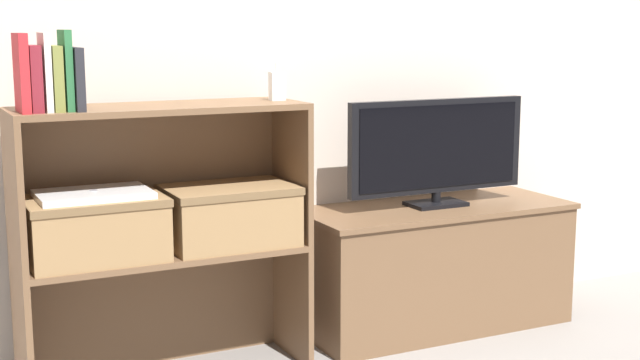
{
  "coord_description": "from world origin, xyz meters",
  "views": [
    {
      "loc": [
        -1.37,
        -2.63,
        1.17
      ],
      "look_at": [
        0.0,
        0.16,
        0.63
      ],
      "focal_mm": 50.0,
      "sensor_mm": 36.0,
      "label": 1
    }
  ],
  "objects_px": {
    "tv_stand": "(434,266)",
    "book_crimson": "(21,73)",
    "book_forest": "(66,70)",
    "baby_monitor": "(277,86)",
    "book_charcoal": "(76,79)",
    "storage_basket_left": "(95,226)",
    "book_maroon": "(34,79)",
    "book_olive": "(56,79)",
    "laptop": "(93,194)",
    "book_ivory": "(45,72)",
    "tv": "(437,149)",
    "storage_basket_right": "(229,212)"
  },
  "relations": [
    {
      "from": "tv_stand",
      "to": "tv",
      "type": "distance_m",
      "value": 0.46
    },
    {
      "from": "tv_stand",
      "to": "storage_basket_left",
      "type": "relative_size",
      "value": 2.48
    },
    {
      "from": "book_crimson",
      "to": "book_charcoal",
      "type": "bearing_deg",
      "value": 0.0
    },
    {
      "from": "book_charcoal",
      "to": "storage_basket_right",
      "type": "relative_size",
      "value": 0.44
    },
    {
      "from": "book_maroon",
      "to": "book_charcoal",
      "type": "distance_m",
      "value": 0.12
    },
    {
      "from": "book_forest",
      "to": "book_charcoal",
      "type": "distance_m",
      "value": 0.04
    },
    {
      "from": "book_olive",
      "to": "laptop",
      "type": "height_order",
      "value": "book_olive"
    },
    {
      "from": "book_maroon",
      "to": "baby_monitor",
      "type": "relative_size",
      "value": 1.55
    },
    {
      "from": "tv_stand",
      "to": "book_charcoal",
      "type": "xyz_separation_m",
      "value": [
        -1.37,
        -0.11,
        0.77
      ]
    },
    {
      "from": "book_forest",
      "to": "baby_monitor",
      "type": "xyz_separation_m",
      "value": [
        0.71,
        0.06,
        -0.07
      ]
    },
    {
      "from": "book_maroon",
      "to": "storage_basket_right",
      "type": "xyz_separation_m",
      "value": [
        0.62,
        0.05,
        -0.47
      ]
    },
    {
      "from": "book_crimson",
      "to": "book_olive",
      "type": "xyz_separation_m",
      "value": [
        0.1,
        0.0,
        -0.02
      ]
    },
    {
      "from": "book_ivory",
      "to": "book_charcoal",
      "type": "distance_m",
      "value": 0.09
    },
    {
      "from": "tv",
      "to": "storage_basket_left",
      "type": "xyz_separation_m",
      "value": [
        -1.32,
        -0.06,
        -0.16
      ]
    },
    {
      "from": "book_forest",
      "to": "baby_monitor",
      "type": "relative_size",
      "value": 1.9
    },
    {
      "from": "book_maroon",
      "to": "laptop",
      "type": "relative_size",
      "value": 0.56
    },
    {
      "from": "tv_stand",
      "to": "book_crimson",
      "type": "relative_size",
      "value": 4.61
    },
    {
      "from": "tv_stand",
      "to": "laptop",
      "type": "relative_size",
      "value": 3.07
    },
    {
      "from": "tv",
      "to": "storage_basket_left",
      "type": "distance_m",
      "value": 1.33
    },
    {
      "from": "baby_monitor",
      "to": "storage_basket_left",
      "type": "relative_size",
      "value": 0.29
    },
    {
      "from": "book_ivory",
      "to": "baby_monitor",
      "type": "distance_m",
      "value": 0.78
    },
    {
      "from": "storage_basket_right",
      "to": "tv_stand",
      "type": "bearing_deg",
      "value": 3.93
    },
    {
      "from": "book_maroon",
      "to": "book_forest",
      "type": "bearing_deg",
      "value": 0.0
    },
    {
      "from": "book_charcoal",
      "to": "baby_monitor",
      "type": "height_order",
      "value": "book_charcoal"
    },
    {
      "from": "book_crimson",
      "to": "book_forest",
      "type": "distance_m",
      "value": 0.13
    },
    {
      "from": "book_maroon",
      "to": "book_forest",
      "type": "height_order",
      "value": "book_forest"
    },
    {
      "from": "tv_stand",
      "to": "book_ivory",
      "type": "xyz_separation_m",
      "value": [
        -1.46,
        -0.11,
        0.79
      ]
    },
    {
      "from": "book_crimson",
      "to": "storage_basket_left",
      "type": "distance_m",
      "value": 0.53
    },
    {
      "from": "book_olive",
      "to": "storage_basket_right",
      "type": "bearing_deg",
      "value": 4.71
    },
    {
      "from": "tv",
      "to": "storage_basket_left",
      "type": "height_order",
      "value": "tv"
    },
    {
      "from": "storage_basket_left",
      "to": "book_ivory",
      "type": "bearing_deg",
      "value": -161.18
    },
    {
      "from": "tv",
      "to": "baby_monitor",
      "type": "bearing_deg",
      "value": -176.39
    },
    {
      "from": "book_charcoal",
      "to": "storage_basket_right",
      "type": "xyz_separation_m",
      "value": [
        0.5,
        0.05,
        -0.46
      ]
    },
    {
      "from": "baby_monitor",
      "to": "storage_basket_right",
      "type": "distance_m",
      "value": 0.46
    },
    {
      "from": "book_maroon",
      "to": "laptop",
      "type": "height_order",
      "value": "book_maroon"
    },
    {
      "from": "book_crimson",
      "to": "book_olive",
      "type": "height_order",
      "value": "book_crimson"
    },
    {
      "from": "book_charcoal",
      "to": "baby_monitor",
      "type": "distance_m",
      "value": 0.69
    },
    {
      "from": "tv_stand",
      "to": "book_crimson",
      "type": "distance_m",
      "value": 1.72
    },
    {
      "from": "tv_stand",
      "to": "book_maroon",
      "type": "height_order",
      "value": "book_maroon"
    },
    {
      "from": "book_ivory",
      "to": "book_charcoal",
      "type": "height_order",
      "value": "book_ivory"
    },
    {
      "from": "book_crimson",
      "to": "laptop",
      "type": "xyz_separation_m",
      "value": [
        0.2,
        0.05,
        -0.39
      ]
    },
    {
      "from": "book_olive",
      "to": "laptop",
      "type": "distance_m",
      "value": 0.38
    },
    {
      "from": "book_maroon",
      "to": "tv",
      "type": "bearing_deg",
      "value": 4.0
    },
    {
      "from": "storage_basket_left",
      "to": "book_maroon",
      "type": "bearing_deg",
      "value": -164.69
    },
    {
      "from": "storage_basket_right",
      "to": "book_ivory",
      "type": "bearing_deg",
      "value": -175.52
    },
    {
      "from": "baby_monitor",
      "to": "laptop",
      "type": "height_order",
      "value": "baby_monitor"
    },
    {
      "from": "book_crimson",
      "to": "laptop",
      "type": "distance_m",
      "value": 0.44
    },
    {
      "from": "tv",
      "to": "book_forest",
      "type": "distance_m",
      "value": 1.44
    },
    {
      "from": "book_forest",
      "to": "book_charcoal",
      "type": "height_order",
      "value": "book_forest"
    },
    {
      "from": "book_ivory",
      "to": "laptop",
      "type": "bearing_deg",
      "value": 18.82
    }
  ]
}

